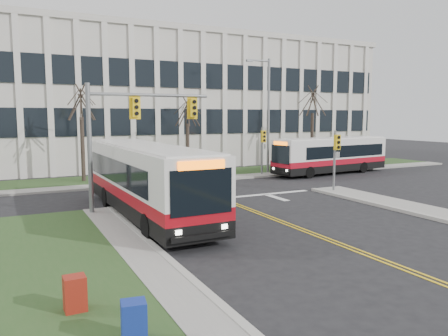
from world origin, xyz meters
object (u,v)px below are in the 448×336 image
directory_sign (197,161)px  newspaper_box_red (75,296)px  bus_main (147,182)px  streetlight (267,110)px  newspaper_box_blue (134,324)px  bus_cross (331,156)px

directory_sign → newspaper_box_red: bearing=-119.8°
bus_main → newspaper_box_red: (-4.50, -9.25, -1.16)m
directory_sign → bus_main: 13.90m
streetlight → newspaper_box_blue: (-16.65, -21.64, -4.72)m
directory_sign → newspaper_box_red: 24.15m
streetlight → bus_cross: 6.50m
streetlight → directory_sign: streetlight is taller
bus_main → bus_cross: bearing=23.6°
streetlight → bus_main: 17.05m
streetlight → bus_cross: size_ratio=0.86×
directory_sign → bus_cross: 10.94m
directory_sign → newspaper_box_red: (-12.00, -20.95, -0.70)m
bus_cross → directory_sign: bearing=-115.3°
directory_sign → newspaper_box_blue: directory_sign is taller
streetlight → newspaper_box_red: size_ratio=9.68×
newspaper_box_red → directory_sign: bearing=59.0°
directory_sign → bus_cross: bearing=-18.7°
newspaper_box_red → bus_cross: bearing=36.8°
bus_main → newspaper_box_red: bearing=-117.0°
streetlight → newspaper_box_red: bearing=-131.7°
newspaper_box_blue → bus_cross: bearing=51.3°
newspaper_box_blue → newspaper_box_red: 2.18m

